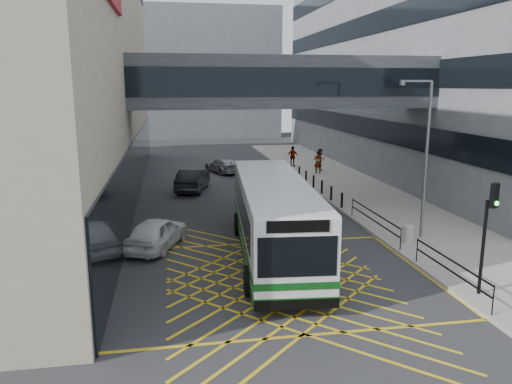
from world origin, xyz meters
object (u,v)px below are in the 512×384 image
bus (273,216)px  pedestrian_b (320,160)px  car_silver (223,165)px  pedestrian_c (293,156)px  litter_bin (408,234)px  pedestrian_a (318,162)px  traffic_light (489,223)px  car_dark (193,180)px  street_lamp (424,150)px  car_white (157,232)px

bus → pedestrian_b: (8.35, 20.28, -0.71)m
car_silver → bus: bearing=69.1°
car_silver → pedestrian_c: (6.47, 1.32, 0.40)m
litter_bin → pedestrian_b: pedestrian_b is taller
car_silver → pedestrian_a: pedestrian_a is taller
traffic_light → pedestrian_a: 24.74m
car_dark → traffic_light: bearing=128.1°
car_dark → litter_bin: size_ratio=6.04×
traffic_light → street_lamp: bearing=56.5°
pedestrian_a → car_white: bearing=51.6°
street_lamp → pedestrian_c: street_lamp is taller
car_white → traffic_light: size_ratio=1.16×
bus → street_lamp: bearing=12.7°
street_lamp → car_dark: bearing=122.3°
bus → car_silver: bearing=94.4°
street_lamp → car_silver: bearing=105.0°
pedestrian_b → pedestrian_c: size_ratio=1.04×
car_white → pedestrian_a: pedestrian_a is taller
traffic_light → pedestrian_a: bearing=62.0°
bus → pedestrian_b: 21.95m
car_dark → traffic_light: size_ratio=1.26×
bus → pedestrian_c: (6.60, 23.01, -0.75)m
car_dark → bus: bearing=114.7°
car_white → pedestrian_a: bearing=-105.7°
traffic_light → pedestrian_b: size_ratio=2.12×
car_dark → street_lamp: size_ratio=0.68×
bus → street_lamp: (7.32, 1.02, 2.56)m
car_dark → street_lamp: 17.32m
litter_bin → car_silver: bearing=106.4°
bus → street_lamp: 7.82m
litter_bin → pedestrian_b: size_ratio=0.44×
pedestrian_a → street_lamp: bearing=87.1°
street_lamp → litter_bin: (-0.88, -0.71, -3.80)m
car_silver → pedestrian_a: size_ratio=2.28×
street_lamp → pedestrian_c: 22.24m
pedestrian_a → pedestrian_c: size_ratio=1.04×
street_lamp → pedestrian_a: 18.32m
pedestrian_a → car_silver: bearing=-20.8°
litter_bin → street_lamp: bearing=38.9°
street_lamp → pedestrian_a: size_ratio=3.92×
traffic_light → litter_bin: size_ratio=4.79×
traffic_light → litter_bin: bearing=63.9°
car_white → pedestrian_b: pedestrian_b is taller
car_dark → litter_bin: bearing=136.7°
car_silver → litter_bin: bearing=85.9°
car_white → pedestrian_b: (13.36, 18.26, 0.36)m
bus → pedestrian_b: bearing=72.4°
litter_bin → pedestrian_c: pedestrian_c is taller
car_dark → car_silver: size_ratio=1.17×
pedestrian_b → pedestrian_a: bearing=-138.0°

